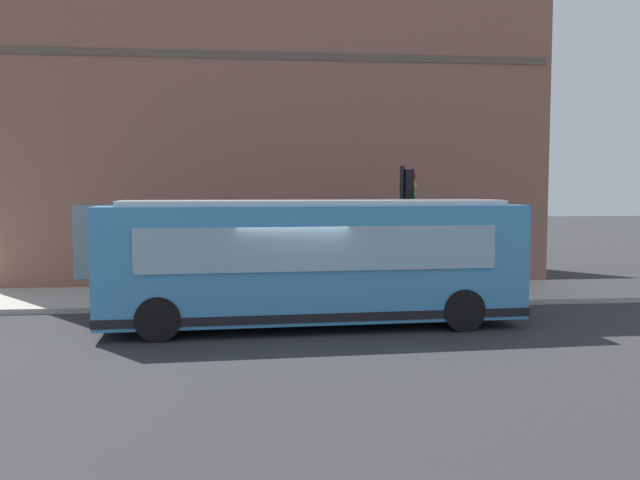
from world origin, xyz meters
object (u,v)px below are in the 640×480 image
object	(u,v)px
traffic_light_near_corner	(406,207)
fire_hydrant	(432,286)
pedestrian_near_hydrant	(417,262)
city_bus_nearside	(312,263)
pedestrian_walking_along_curb	(154,268)
pedestrian_by_light_pole	(472,255)
pedestrian_near_building_entrance	(200,261)

from	to	relation	value
traffic_light_near_corner	fire_hydrant	size ratio (longest dim) A/B	5.17
traffic_light_near_corner	fire_hydrant	xyz separation A→B (m)	(0.18, -0.84, -2.31)
pedestrian_near_hydrant	city_bus_nearside	bearing A→B (deg)	135.92
traffic_light_near_corner	city_bus_nearside	bearing A→B (deg)	132.15
fire_hydrant	pedestrian_near_hydrant	bearing A→B (deg)	16.12
traffic_light_near_corner	pedestrian_walking_along_curb	distance (m)	7.45
pedestrian_near_hydrant	pedestrian_walking_along_curb	bearing A→B (deg)	90.83
fire_hydrant	pedestrian_by_light_pole	distance (m)	2.93
fire_hydrant	pedestrian_by_light_pole	xyz separation A→B (m)	(2.12, -1.91, 0.66)
pedestrian_walking_along_curb	pedestrian_by_light_pole	size ratio (longest dim) A/B	0.89
fire_hydrant	pedestrian_near_building_entrance	bearing A→B (deg)	80.68
traffic_light_near_corner	pedestrian_near_hydrant	xyz separation A→B (m)	(1.00, -0.60, -1.71)
pedestrian_near_building_entrance	pedestrian_by_light_pole	xyz separation A→B (m)	(1.02, -8.63, -0.02)
city_bus_nearside	traffic_light_near_corner	size ratio (longest dim) A/B	2.65
city_bus_nearside	pedestrian_walking_along_curb	bearing A→B (deg)	49.83
city_bus_nearside	fire_hydrant	bearing A→B (deg)	-53.05
fire_hydrant	traffic_light_near_corner	bearing A→B (deg)	102.02
pedestrian_by_light_pole	pedestrian_near_building_entrance	bearing A→B (deg)	96.75
pedestrian_walking_along_curb	pedestrian_near_hydrant	size ratio (longest dim) A/B	0.94
pedestrian_near_building_entrance	pedestrian_walking_along_curb	distance (m)	1.37
pedestrian_near_hydrant	traffic_light_near_corner	bearing A→B (deg)	148.93
pedestrian_by_light_pole	pedestrian_near_hydrant	xyz separation A→B (m)	(-1.30, 2.15, -0.06)
traffic_light_near_corner	pedestrian_near_building_entrance	xyz separation A→B (m)	(1.28, 5.88, -1.63)
traffic_light_near_corner	pedestrian_near_hydrant	size ratio (longest dim) A/B	2.28
city_bus_nearside	pedestrian_walking_along_curb	distance (m)	5.55
pedestrian_walking_along_curb	pedestrian_by_light_pole	distance (m)	10.03
pedestrian_near_building_entrance	pedestrian_near_hydrant	world-z (taller)	pedestrian_near_building_entrance
fire_hydrant	pedestrian_walking_along_curb	bearing A→B (deg)	84.96
traffic_light_near_corner	pedestrian_by_light_pole	xyz separation A→B (m)	(2.30, -2.75, -1.65)
city_bus_nearside	pedestrian_walking_along_curb	xyz separation A→B (m)	(3.56, 4.22, -0.51)
traffic_light_near_corner	pedestrian_near_building_entrance	size ratio (longest dim) A/B	2.13
fire_hydrant	pedestrian_near_building_entrance	xyz separation A→B (m)	(1.10, 6.72, 0.68)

